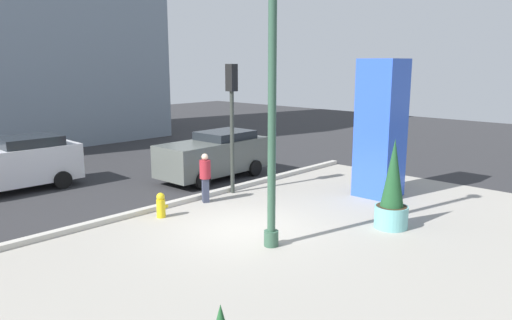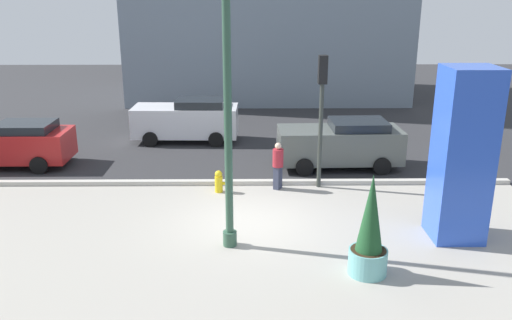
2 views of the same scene
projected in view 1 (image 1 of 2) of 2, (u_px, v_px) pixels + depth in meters
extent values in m
plane|color=#2D2D30|center=(156.00, 201.00, 16.09)|extent=(60.00, 60.00, 0.00)
cube|color=#9E998E|center=(300.00, 247.00, 12.06)|extent=(18.00, 10.00, 0.02)
cube|color=#B7B2A8|center=(173.00, 204.00, 15.49)|extent=(18.00, 0.24, 0.16)
cylinder|color=#335642|center=(271.00, 238.00, 12.09)|extent=(0.36, 0.36, 0.40)
cylinder|color=#335642|center=(272.00, 101.00, 11.42)|extent=(0.20, 0.20, 7.19)
cube|color=blue|center=(381.00, 129.00, 16.29)|extent=(1.30, 1.30, 4.59)
cylinder|color=#6BB2B2|center=(391.00, 217.00, 13.41)|extent=(0.91, 0.91, 0.62)
cylinder|color=#382819|center=(392.00, 207.00, 13.35)|extent=(0.83, 0.83, 0.04)
cone|color=#1E4C28|center=(393.00, 173.00, 13.16)|extent=(0.63, 0.63, 1.86)
cylinder|color=gold|center=(161.00, 209.00, 14.30)|extent=(0.26, 0.26, 0.55)
sphere|color=gold|center=(161.00, 197.00, 14.23)|extent=(0.24, 0.24, 0.24)
cylinder|color=gold|center=(166.00, 206.00, 14.42)|extent=(0.12, 0.10, 0.10)
cylinder|color=#333833|center=(232.00, 143.00, 16.71)|extent=(0.14, 0.14, 3.52)
cube|color=black|center=(232.00, 78.00, 16.28)|extent=(0.28, 0.32, 0.90)
sphere|color=green|center=(228.00, 86.00, 16.45)|extent=(0.18, 0.18, 0.18)
cube|color=silver|center=(11.00, 166.00, 17.12)|extent=(4.57, 1.92, 1.27)
cube|color=#1E2328|center=(29.00, 141.00, 17.44)|extent=(2.08, 1.64, 0.33)
cylinder|color=black|center=(63.00, 180.00, 17.59)|extent=(0.65, 0.24, 0.64)
cylinder|color=black|center=(42.00, 172.00, 18.84)|extent=(0.65, 0.24, 0.64)
cube|color=#565B56|center=(213.00, 156.00, 19.03)|extent=(4.58, 1.98, 1.21)
cube|color=#1E2328|center=(225.00, 135.00, 19.38)|extent=(2.09, 1.68, 0.31)
cylinder|color=black|center=(203.00, 180.00, 17.52)|extent=(0.65, 0.24, 0.64)
cylinder|color=black|center=(170.00, 173.00, 18.71)|extent=(0.65, 0.24, 0.64)
cylinder|color=black|center=(255.00, 168.00, 19.58)|extent=(0.65, 0.24, 0.64)
cylinder|color=black|center=(222.00, 162.00, 20.77)|extent=(0.65, 0.24, 0.64)
cube|color=#33384C|center=(206.00, 190.00, 15.86)|extent=(0.32, 0.34, 0.80)
cylinder|color=maroon|center=(205.00, 169.00, 15.72)|extent=(0.49, 0.49, 0.60)
sphere|color=beige|center=(205.00, 157.00, 15.64)|extent=(0.22, 0.22, 0.22)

